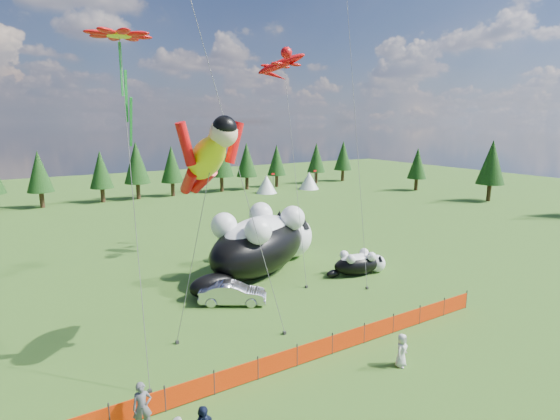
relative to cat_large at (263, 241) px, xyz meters
name	(u,v)px	position (x,y,z in m)	size (l,w,h in m)	color
ground	(281,334)	(-4.05, -9.04, -2.24)	(160.00, 160.00, 0.00)	#0E3509
safety_fence	(315,350)	(-4.05, -12.04, -1.74)	(22.06, 0.06, 1.10)	#262626
tree_line	(108,173)	(-4.05, 35.96, 1.76)	(90.00, 4.00, 8.00)	black
festival_tents	(199,190)	(6.95, 30.96, -0.84)	(50.00, 3.20, 2.80)	white
cat_large	(263,241)	(0.00, 0.00, 0.00)	(12.15, 8.56, 4.73)	black
cat_small	(359,263)	(5.57, -4.24, -1.43)	(4.72, 2.32, 1.72)	black
car	(233,293)	(-4.52, -4.26, -1.58)	(1.40, 4.01, 1.32)	silver
spectator_a	(142,407)	(-12.03, -12.64, -1.32)	(0.67, 0.44, 1.85)	#57575C
spectator_e	(402,350)	(-1.02, -14.46, -1.48)	(0.75, 0.49, 1.54)	silver
superhero_kite	(206,159)	(-7.72, -8.66, 6.96)	(4.70, 5.06, 11.43)	yellow
gecko_kite	(281,64)	(3.43, 3.08, 12.95)	(6.02, 10.50, 17.16)	red
flower_kite	(119,39)	(-10.70, -6.94, 11.97)	(3.66, 5.55, 14.71)	red
diamond_kite_b	(348,8)	(6.50, -0.97, 16.52)	(3.04, 6.74, 21.15)	#0D92A5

